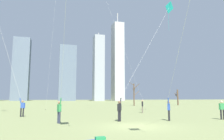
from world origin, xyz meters
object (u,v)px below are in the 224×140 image
at_px(kite_flyer_midfield_left_teal, 138,71).
at_px(bare_tree_left_of_center, 134,93).
at_px(kite_flyer_midfield_center_white, 174,87).
at_px(bare_tree_right_of_center, 178,97).
at_px(bystander_far_off_by_trees, 142,106).
at_px(kite_flyer_foreground_left_purple, 16,85).
at_px(kite_flyer_foreground_right_green, 61,75).
at_px(bystander_strolling_midfield, 222,109).

height_order(kite_flyer_midfield_left_teal, bare_tree_left_of_center, kite_flyer_midfield_left_teal).
xyz_separation_m(kite_flyer_midfield_center_white, bare_tree_right_of_center, (22.23, 34.20, -0.54)).
height_order(kite_flyer_midfield_left_teal, kite_flyer_midfield_center_white, kite_flyer_midfield_center_white).
bearing_deg(kite_flyer_midfield_center_white, kite_flyer_midfield_left_teal, 104.04).
bearing_deg(kite_flyer_midfield_center_white, bare_tree_left_of_center, 73.06).
bearing_deg(bystander_far_off_by_trees, kite_flyer_foreground_left_purple, -173.19).
bearing_deg(kite_flyer_foreground_right_green, kite_flyer_foreground_left_purple, 114.82).
bearing_deg(kite_flyer_midfield_left_teal, kite_flyer_foreground_left_purple, 155.73).
relative_size(kite_flyer_midfield_left_teal, kite_flyer_midfield_center_white, 0.92).
height_order(bystander_strolling_midfield, bare_tree_right_of_center, bare_tree_right_of_center).
bearing_deg(bare_tree_right_of_center, kite_flyer_foreground_right_green, -131.87).
relative_size(kite_flyer_midfield_center_white, bystander_strolling_midfield, 9.37).
bearing_deg(kite_flyer_foreground_left_purple, kite_flyer_midfield_center_white, -37.03).
bearing_deg(kite_flyer_midfield_left_teal, bystander_far_off_by_trees, 63.88).
bearing_deg(kite_flyer_foreground_right_green, kite_flyer_midfield_center_white, -2.49).
relative_size(kite_flyer_foreground_right_green, bare_tree_left_of_center, 2.06).
relative_size(kite_flyer_midfield_center_white, bare_tree_right_of_center, 3.81).
height_order(bystander_far_off_by_trees, bystander_strolling_midfield, same).
xyz_separation_m(kite_flyer_foreground_left_purple, kite_flyer_midfield_left_teal, (11.16, -5.03, 1.13)).
distance_m(kite_flyer_foreground_right_green, kite_flyer_midfield_center_white, 8.15).
relative_size(kite_flyer_midfield_left_teal, bare_tree_right_of_center, 3.50).
distance_m(kite_flyer_midfield_center_white, bystander_strolling_midfield, 6.11).
bearing_deg(bystander_far_off_by_trees, bare_tree_left_of_center, 70.72).
distance_m(kite_flyer_foreground_left_purple, bare_tree_right_of_center, 42.56).
height_order(kite_flyer_foreground_right_green, kite_flyer_midfield_left_teal, kite_flyer_midfield_left_teal).
height_order(kite_flyer_midfield_center_white, bare_tree_left_of_center, kite_flyer_midfield_center_white).
distance_m(kite_flyer_foreground_right_green, bystander_far_off_by_trees, 15.03).
bearing_deg(bare_tree_right_of_center, kite_flyer_midfield_center_white, -123.02).
height_order(kite_flyer_foreground_left_purple, kite_flyer_midfield_center_white, kite_flyer_foreground_left_purple).
bearing_deg(bare_tree_right_of_center, bystander_strolling_midfield, -116.92).
relative_size(kite_flyer_foreground_left_purple, bare_tree_right_of_center, 3.92).
height_order(kite_flyer_foreground_left_purple, kite_flyer_midfield_left_teal, kite_flyer_foreground_left_purple).
relative_size(kite_flyer_midfield_left_teal, bystander_strolling_midfield, 8.61).
distance_m(kite_flyer_midfield_left_teal, kite_flyer_midfield_center_white, 4.62).
xyz_separation_m(kite_flyer_midfield_left_teal, bystander_far_off_by_trees, (3.32, 6.76, -3.41)).
bearing_deg(kite_flyer_foreground_left_purple, bare_tree_right_of_center, 35.97).
xyz_separation_m(bare_tree_left_of_center, bare_tree_right_of_center, (11.77, -0.15, -0.82)).
bearing_deg(kite_flyer_midfield_center_white, bystander_far_off_by_trees, 78.27).
relative_size(kite_flyer_foreground_left_purple, bare_tree_left_of_center, 2.77).
xyz_separation_m(kite_flyer_foreground_right_green, kite_flyer_midfield_center_white, (8.11, -0.35, -0.75)).
bearing_deg(kite_flyer_midfield_left_teal, kite_flyer_midfield_center_white, -75.96).
bearing_deg(kite_flyer_foreground_right_green, bare_tree_left_of_center, 61.35).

